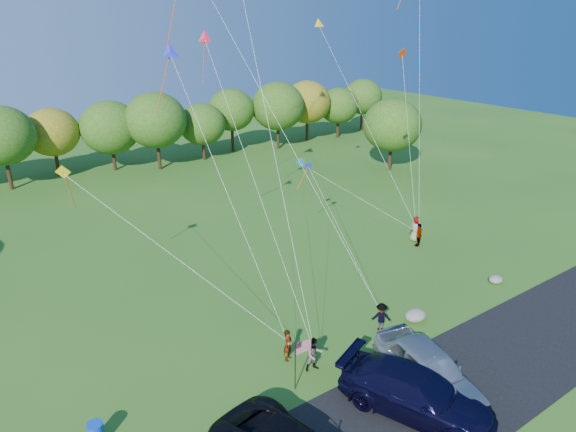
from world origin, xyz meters
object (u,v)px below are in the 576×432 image
(minivan_silver, at_px, (428,369))
(flyer_d, at_px, (419,235))
(flyer_c, at_px, (381,317))
(flyer_e, at_px, (416,229))
(flyer_b, at_px, (314,354))
(flyer_a, at_px, (288,345))
(minivan_navy, at_px, (416,393))

(minivan_silver, height_order, flyer_d, minivan_silver)
(flyer_c, relative_size, flyer_e, 0.82)
(minivan_silver, relative_size, flyer_c, 3.80)
(flyer_c, bearing_deg, flyer_e, -103.59)
(flyer_b, bearing_deg, flyer_a, 125.29)
(flyer_c, height_order, flyer_e, flyer_e)
(minivan_silver, xyz_separation_m, flyer_e, (11.66, 11.14, -0.12))
(minivan_silver, relative_size, flyer_b, 3.50)
(minivan_silver, relative_size, flyer_a, 3.66)
(minivan_navy, relative_size, flyer_e, 3.40)
(flyer_a, xyz_separation_m, flyer_d, (14.92, 5.25, 0.05))
(flyer_b, bearing_deg, minivan_navy, -56.55)
(minivan_silver, distance_m, flyer_c, 4.74)
(flyer_a, height_order, flyer_b, flyer_b)
(flyer_b, relative_size, flyer_e, 0.89)
(flyer_e, bearing_deg, flyer_b, 84.39)
(minivan_navy, height_order, flyer_b, minivan_navy)
(flyer_a, distance_m, flyer_d, 15.82)
(minivan_navy, height_order, flyer_e, minivan_navy)
(flyer_b, bearing_deg, flyer_e, 38.91)
(flyer_c, bearing_deg, flyer_b, 49.50)
(flyer_a, height_order, flyer_c, flyer_a)
(flyer_e, bearing_deg, flyer_c, 91.98)
(flyer_d, bearing_deg, flyer_e, -146.12)
(flyer_d, bearing_deg, flyer_c, 8.99)
(flyer_d, bearing_deg, flyer_a, -3.61)
(minivan_navy, relative_size, flyer_c, 4.14)
(flyer_b, bearing_deg, minivan_silver, -37.86)
(flyer_d, xyz_separation_m, flyer_e, (0.46, 0.70, 0.09))
(minivan_silver, bearing_deg, minivan_navy, -145.50)
(minivan_navy, xyz_separation_m, flyer_d, (12.68, 11.08, -0.13))
(flyer_d, bearing_deg, flyer_b, 1.51)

